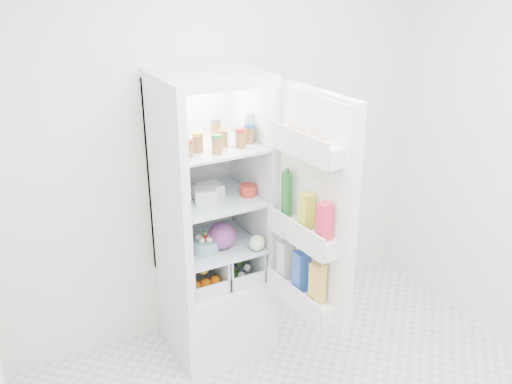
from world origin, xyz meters
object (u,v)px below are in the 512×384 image
refrigerator (211,250)px  mushroom_bowl (205,245)px  red_cabbage (222,236)px  fridge_door (312,216)px

refrigerator → mushroom_bowl: 0.21m
red_cabbage → fridge_door: (0.31, -0.49, 0.26)m
red_cabbage → mushroom_bowl: red_cabbage is taller
mushroom_bowl → fridge_door: size_ratio=0.13×
refrigerator → red_cabbage: bearing=-85.9°
refrigerator → mushroom_bowl: refrigerator is taller
fridge_door → refrigerator: bearing=22.6°
red_cabbage → mushroom_bowl: 0.12m
red_cabbage → refrigerator: bearing=94.1°
red_cabbage → fridge_door: fridge_door is taller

